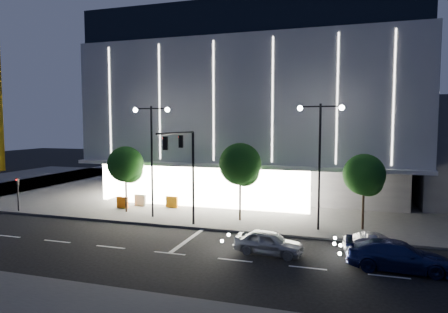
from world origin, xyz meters
TOP-DOWN VIEW (x-y plane):
  - ground at (0.00, 0.00)m, footprint 160.00×160.00m
  - sidewalk_museum at (5.00, 24.00)m, footprint 70.00×40.00m
  - museum at (2.98, 22.31)m, footprint 30.00×25.80m
  - traffic_mast at (1.00, 3.34)m, footprint 0.33×5.89m
  - street_lamp_west at (-3.00, 6.00)m, footprint 3.16×0.36m
  - street_lamp_east at (10.00, 6.00)m, footprint 3.16×0.36m
  - ped_signal_far at (-15.00, 4.50)m, footprint 0.22×0.24m
  - tree_left at (-5.97, 7.02)m, footprint 3.02×3.02m
  - tree_mid at (4.03, 7.02)m, footprint 3.25×3.25m
  - tree_right at (13.03, 7.02)m, footprint 2.91×2.91m
  - car_lead at (7.61, 0.08)m, footprint 4.24×2.12m
  - car_second at (13.63, 1.67)m, footprint 3.86×1.63m
  - car_third at (14.50, -0.37)m, footprint 5.22×2.16m
  - barrier_a at (-7.11, 8.18)m, footprint 1.12×0.38m
  - barrier_b at (-6.13, 9.63)m, footprint 1.11×0.31m
  - barrier_c at (-3.02, 9.69)m, footprint 1.11×0.32m

SIDE VIEW (x-z plane):
  - ground at x=0.00m, z-range 0.00..0.00m
  - sidewalk_museum at x=5.00m, z-range 0.00..0.15m
  - car_second at x=13.63m, z-range 0.00..1.24m
  - barrier_a at x=-7.11m, z-range 0.15..1.15m
  - barrier_b at x=-6.13m, z-range 0.15..1.15m
  - barrier_c at x=-3.02m, z-range 0.15..1.15m
  - car_lead at x=7.61m, z-range 0.00..1.39m
  - car_third at x=14.50m, z-range 0.00..1.51m
  - ped_signal_far at x=-15.00m, z-range 0.39..3.39m
  - tree_right at x=13.03m, z-range 1.13..6.64m
  - tree_left at x=-5.97m, z-range 1.17..6.90m
  - tree_mid at x=4.03m, z-range 1.26..7.41m
  - traffic_mast at x=1.00m, z-range 1.49..8.56m
  - street_lamp_west at x=-3.00m, z-range 1.46..10.46m
  - street_lamp_east at x=10.00m, z-range 1.46..10.46m
  - museum at x=2.98m, z-range 0.27..18.27m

